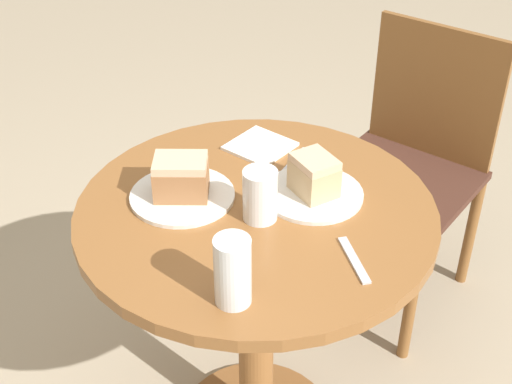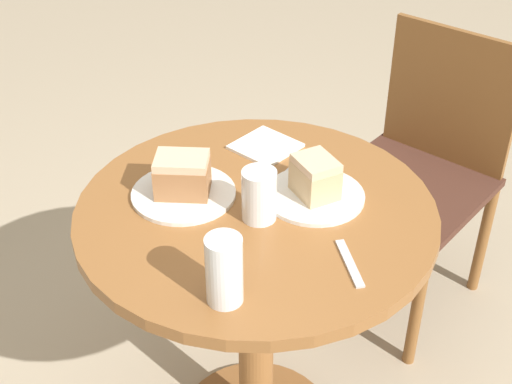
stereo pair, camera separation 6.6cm
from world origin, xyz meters
name	(u,v)px [view 1 (the left image)]	position (x,y,z in m)	size (l,w,h in m)	color
table	(256,277)	(0.00, 0.00, 0.56)	(0.79, 0.79, 0.76)	brown
chair	(406,166)	(-0.02, 0.78, 0.47)	(0.46, 0.49, 0.88)	brown
plate_near	(313,194)	(0.07, 0.11, 0.77)	(0.22, 0.22, 0.01)	silver
plate_far	(182,196)	(-0.15, -0.07, 0.77)	(0.23, 0.23, 0.01)	silver
cake_slice_near	(314,175)	(0.07, 0.11, 0.82)	(0.12, 0.11, 0.09)	tan
cake_slice_far	(181,177)	(-0.15, -0.07, 0.82)	(0.15, 0.14, 0.09)	#9E6B42
glass_lemonade	(260,198)	(0.03, -0.02, 0.81)	(0.07, 0.07, 0.12)	beige
glass_water	(233,274)	(0.15, -0.26, 0.82)	(0.07, 0.07, 0.14)	silver
napkin_stack	(260,146)	(-0.15, 0.20, 0.76)	(0.14, 0.14, 0.01)	white
fork	(293,164)	(-0.04, 0.19, 0.76)	(0.05, 0.16, 0.00)	silver
spoon	(354,260)	(0.26, -0.02, 0.76)	(0.12, 0.10, 0.00)	silver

